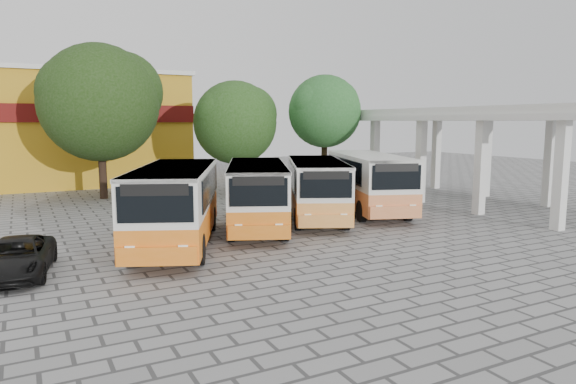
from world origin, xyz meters
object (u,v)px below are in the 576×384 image
bus_centre_left (257,191)px  bus_centre_right (317,185)px  bus_far_left (176,201)px  bus_far_right (369,179)px  parked_car (16,258)px

bus_centre_left → bus_centre_right: bus_centre_left is taller
bus_far_left → bus_far_right: (10.82, 2.69, -0.01)m
parked_car → bus_centre_left: bearing=28.0°
bus_centre_left → bus_far_left: bearing=-135.2°
bus_far_right → parked_car: bus_far_right is taller
bus_centre_left → bus_far_right: (6.79, 1.11, 0.08)m
bus_far_left → parked_car: (-5.34, -1.49, -1.16)m
bus_far_left → bus_centre_left: bus_far_left is taller
bus_centre_right → bus_far_left: bearing=-138.3°
bus_far_left → parked_car: 5.67m
parked_car → bus_far_left: bearing=25.4°
bus_centre_left → parked_car: bus_centre_left is taller
bus_far_left → bus_far_right: bus_far_left is taller
bus_far_right → parked_car: (-16.16, -4.18, -1.15)m
bus_centre_right → bus_far_right: bus_far_right is taller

